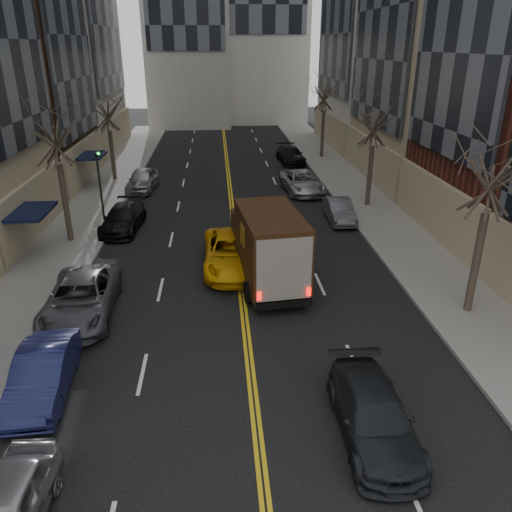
{
  "coord_description": "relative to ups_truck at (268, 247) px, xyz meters",
  "views": [
    {
      "loc": [
        -0.88,
        -5.56,
        9.84
      ],
      "look_at": [
        0.52,
        12.23,
        2.2
      ],
      "focal_mm": 35.0,
      "sensor_mm": 36.0,
      "label": 1
    }
  ],
  "objects": [
    {
      "name": "sidewalk_left",
      "position": [
        -10.2,
        12.69,
        -1.65
      ],
      "size": [
        4.0,
        66.0,
        0.15
      ],
      "primitive_type": "cube",
      "color": "slate",
      "rests_on": "ground"
    },
    {
      "name": "sidewalk_right",
      "position": [
        7.8,
        12.69,
        -1.65
      ],
      "size": [
        4.0,
        66.0,
        0.15
      ],
      "primitive_type": "cube",
      "color": "slate",
      "rests_on": "ground"
    },
    {
      "name": "tree_lf_mid",
      "position": [
        -10.0,
        5.69,
        4.87
      ],
      "size": [
        3.2,
        3.2,
        8.91
      ],
      "color": "#382D23",
      "rests_on": "sidewalk_left"
    },
    {
      "name": "tree_lf_far",
      "position": [
        -10.0,
        18.69,
        4.3
      ],
      "size": [
        3.2,
        3.2,
        8.12
      ],
      "color": "#382D23",
      "rests_on": "sidewalk_left"
    },
    {
      "name": "tree_rt_near",
      "position": [
        7.6,
        -3.31,
        4.73
      ],
      "size": [
        3.2,
        3.2,
        8.71
      ],
      "color": "#382D23",
      "rests_on": "sidewalk_right"
    },
    {
      "name": "tree_rt_mid",
      "position": [
        7.6,
        10.69,
        4.44
      ],
      "size": [
        3.2,
        3.2,
        8.32
      ],
      "color": "#382D23",
      "rests_on": "sidewalk_right"
    },
    {
      "name": "tree_rt_far",
      "position": [
        7.6,
        25.69,
        5.02
      ],
      "size": [
        3.2,
        3.2,
        9.11
      ],
      "color": "#382D23",
      "rests_on": "sidewalk_right"
    },
    {
      "name": "traffic_signal",
      "position": [
        -8.59,
        7.68,
        1.09
      ],
      "size": [
        0.29,
        0.26,
        4.7
      ],
      "color": "black",
      "rests_on": "sidewalk_left"
    },
    {
      "name": "ups_truck",
      "position": [
        0.0,
        0.0,
        0.0
      ],
      "size": [
        3.08,
        6.47,
        3.42
      ],
      "rotation": [
        0.0,
        0.0,
        0.11
      ],
      "color": "black",
      "rests_on": "ground"
    },
    {
      "name": "observer_sedan",
      "position": [
        1.89,
        -9.58,
        -1.06
      ],
      "size": [
        1.92,
        4.63,
        1.34
      ],
      "rotation": [
        0.0,
        0.0,
        -0.01
      ],
      "color": "black",
      "rests_on": "ground"
    },
    {
      "name": "taxi",
      "position": [
        -1.5,
        1.7,
        -0.93
      ],
      "size": [
        2.65,
        5.72,
        1.59
      ],
      "primitive_type": "imported",
      "rotation": [
        0.0,
        0.0,
        0.0
      ],
      "color": "#E7A409",
      "rests_on": "ground"
    },
    {
      "name": "pedestrian",
      "position": [
        0.48,
        3.95,
        -0.86
      ],
      "size": [
        0.55,
        0.71,
        1.73
      ],
      "primitive_type": "imported",
      "rotation": [
        0.0,
        0.0,
        1.34
      ],
      "color": "black",
      "rests_on": "ground"
    },
    {
      "name": "parked_lf_b",
      "position": [
        -7.5,
        -7.05,
        -1.03
      ],
      "size": [
        1.71,
        4.3,
        1.39
      ],
      "primitive_type": "imported",
      "rotation": [
        0.0,
        0.0,
        0.06
      ],
      "color": "#13163E",
      "rests_on": "ground"
    },
    {
      "name": "parked_lf_c",
      "position": [
        -7.5,
        -2.34,
        -0.97
      ],
      "size": [
        2.72,
        5.54,
        1.52
      ],
      "primitive_type": "imported",
      "rotation": [
        0.0,
        0.0,
        0.04
      ],
      "color": "#46484D",
      "rests_on": "ground"
    },
    {
      "name": "parked_lf_d",
      "position": [
        -7.5,
        7.46,
        -1.03
      ],
      "size": [
        2.31,
        4.9,
        1.38
      ],
      "primitive_type": "imported",
      "rotation": [
        0.0,
        0.0,
        -0.08
      ],
      "color": "black",
      "rests_on": "ground"
    },
    {
      "name": "parked_lf_e",
      "position": [
        -7.5,
        15.89,
        -0.95
      ],
      "size": [
        2.23,
        4.67,
        1.54
      ],
      "primitive_type": "imported",
      "rotation": [
        0.0,
        0.0,
        -0.09
      ],
      "color": "#999CA1",
      "rests_on": "ground"
    },
    {
      "name": "parked_rt_a",
      "position": [
        5.1,
        8.03,
        -1.07
      ],
      "size": [
        1.45,
        3.98,
        1.3
      ],
      "primitive_type": "imported",
      "rotation": [
        0.0,
        0.0,
        -0.02
      ],
      "color": "#484B50",
      "rests_on": "ground"
    },
    {
      "name": "parked_rt_b",
      "position": [
        3.9,
        14.42,
        -0.99
      ],
      "size": [
        2.9,
        5.47,
        1.46
      ],
      "primitive_type": "imported",
      "rotation": [
        0.0,
        0.0,
        0.09
      ],
      "color": "#A7AAAE",
      "rests_on": "ground"
    },
    {
      "name": "parked_rt_c",
      "position": [
        4.44,
        23.93,
        -1.02
      ],
      "size": [
        2.31,
        4.98,
        1.41
      ],
      "primitive_type": "imported",
      "rotation": [
        0.0,
        0.0,
        0.07
      ],
      "color": "black",
      "rests_on": "ground"
    }
  ]
}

